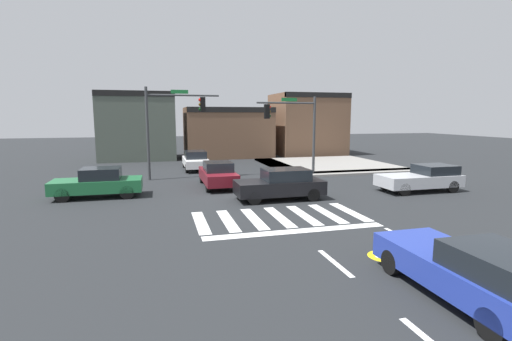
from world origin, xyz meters
The scene contains 14 objects.
ground_plane centered at (0.00, 0.00, 0.00)m, with size 120.00×120.00×0.00m, color #232628.
crosswalk_near centered at (0.00, -4.50, 0.00)m, with size 6.88×3.19×0.01m.
lane_markings centered at (1.16, -11.43, 0.00)m, with size 6.80×18.75×0.01m.
bike_detector_marking centered at (1.64, -9.42, 0.00)m, with size 0.99×0.99×0.01m.
curb_corner_northeast centered at (8.49, 9.42, 0.07)m, with size 10.00×10.60×0.15m.
storefront_row centered at (2.69, 18.96, 2.98)m, with size 24.43×6.30×6.44m.
traffic_signal_northwest centered at (-3.77, 6.09, 4.05)m, with size 4.69×0.32×5.93m.
traffic_signal_northeast centered at (4.21, 5.31, 3.71)m, with size 4.19×0.32×5.43m.
car_black centered at (1.09, -1.43, 0.77)m, with size 4.33×1.81×1.52m.
car_green centered at (-7.72, 1.36, 0.75)m, with size 4.33×1.77×1.51m.
car_silver centered at (9.28, -1.44, 0.72)m, with size 4.43×1.90×1.43m.
car_maroon centered at (-1.40, 2.68, 0.74)m, with size 1.76×4.35×1.48m.
car_white centered at (-1.98, 10.07, 0.74)m, with size 1.76×4.38×1.45m.
car_blue centered at (1.89, -12.30, 0.73)m, with size 1.81×4.48×1.43m.
Camera 1 is at (-4.68, -18.55, 4.09)m, focal length 26.02 mm.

